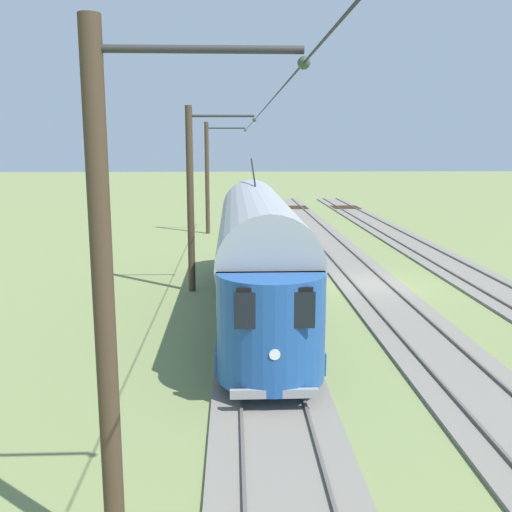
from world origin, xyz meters
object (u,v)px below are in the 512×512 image
Objects in this scene: vintage_streetcar at (258,249)px; catenary_pole_mid_far at (109,303)px; catenary_pole_mid_near at (192,197)px; catenary_pole_foreground at (208,176)px.

catenary_pole_mid_far is at bearing 78.96° from vintage_streetcar.
vintage_streetcar is 2.25× the size of catenary_pole_mid_near.
catenary_pole_foreground is 15.79m from catenary_pole_mid_near.
catenary_pole_mid_near is 15.79m from catenary_pole_mid_far.
vintage_streetcar is 13.05m from catenary_pole_mid_far.
catenary_pole_mid_far is (2.48, 12.71, 1.59)m from vintage_streetcar.
vintage_streetcar is 4.26m from catenary_pole_mid_near.
catenary_pole_foreground is at bearing -90.00° from catenary_pole_mid_near.
catenary_pole_foreground and catenary_pole_mid_far have the same top height.
catenary_pole_mid_far is at bearing 90.00° from catenary_pole_foreground.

